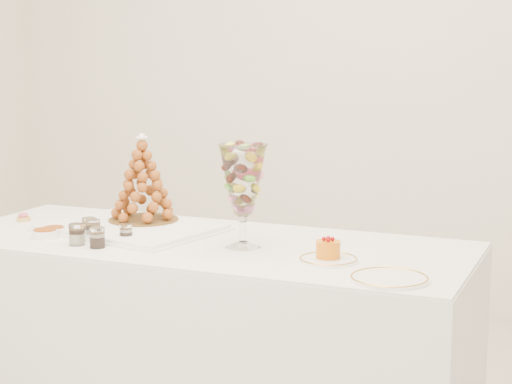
% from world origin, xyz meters
% --- Properties ---
extents(buffet_table, '(1.97, 0.82, 0.74)m').
position_xyz_m(buffet_table, '(-0.11, 0.14, 0.37)').
color(buffet_table, white).
rests_on(buffet_table, ground).
extents(lace_tray, '(0.70, 0.59, 0.02)m').
position_xyz_m(lace_tray, '(-0.44, 0.20, 0.75)').
color(lace_tray, white).
rests_on(lace_tray, buffet_table).
extents(macaron_vase, '(0.17, 0.17, 0.36)m').
position_xyz_m(macaron_vase, '(0.07, 0.11, 0.98)').
color(macaron_vase, white).
rests_on(macaron_vase, buffet_table).
extents(cake_plate, '(0.20, 0.20, 0.01)m').
position_xyz_m(cake_plate, '(0.41, 0.02, 0.75)').
color(cake_plate, white).
rests_on(cake_plate, buffet_table).
extents(spare_plate, '(0.24, 0.24, 0.01)m').
position_xyz_m(spare_plate, '(0.65, -0.13, 0.75)').
color(spare_plate, white).
rests_on(spare_plate, buffet_table).
extents(pink_tart, '(0.06, 0.06, 0.04)m').
position_xyz_m(pink_tart, '(-0.94, 0.20, 0.76)').
color(pink_tart, tan).
rests_on(pink_tart, buffet_table).
extents(verrine_a, '(0.06, 0.06, 0.07)m').
position_xyz_m(verrine_a, '(-0.54, 0.06, 0.78)').
color(verrine_a, white).
rests_on(verrine_a, buffet_table).
extents(verrine_b, '(0.07, 0.07, 0.07)m').
position_xyz_m(verrine_b, '(-0.49, 0.01, 0.78)').
color(verrine_b, white).
rests_on(verrine_b, buffet_table).
extents(verrine_c, '(0.05, 0.05, 0.06)m').
position_xyz_m(verrine_c, '(-0.37, 0.04, 0.77)').
color(verrine_c, white).
rests_on(verrine_c, buffet_table).
extents(verrine_d, '(0.06, 0.06, 0.08)m').
position_xyz_m(verrine_d, '(-0.50, -0.09, 0.78)').
color(verrine_d, white).
rests_on(verrine_d, buffet_table).
extents(verrine_e, '(0.07, 0.07, 0.07)m').
position_xyz_m(verrine_e, '(-0.40, -0.10, 0.78)').
color(verrine_e, white).
rests_on(verrine_e, buffet_table).
extents(ramekin_back, '(0.08, 0.08, 0.03)m').
position_xyz_m(ramekin_back, '(-0.68, 0.03, 0.76)').
color(ramekin_back, white).
rests_on(ramekin_back, buffet_table).
extents(ramekin_front, '(0.09, 0.09, 0.03)m').
position_xyz_m(ramekin_front, '(-0.67, -0.03, 0.76)').
color(ramekin_front, white).
rests_on(ramekin_front, buffet_table).
extents(croquembouche, '(0.28, 0.28, 0.34)m').
position_xyz_m(croquembouche, '(-0.45, 0.31, 0.93)').
color(croquembouche, brown).
rests_on(croquembouche, lace_tray).
extents(mousse_cake, '(0.08, 0.08, 0.07)m').
position_xyz_m(mousse_cake, '(0.40, 0.03, 0.78)').
color(mousse_cake, orange).
rests_on(mousse_cake, cake_plate).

